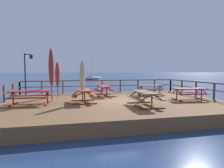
{
  "coord_description": "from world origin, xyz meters",
  "views": [
    {
      "loc": [
        -2.76,
        -11.25,
        2.48
      ],
      "look_at": [
        0.0,
        0.7,
        1.62
      ],
      "focal_mm": 29.65,
      "sensor_mm": 36.0,
      "label": 1
    }
  ],
  "objects_px": {
    "picnic_table_back_right": "(145,95)",
    "patio_umbrella_short_back": "(82,76)",
    "picnic_table_back_left": "(30,94)",
    "patio_umbrella_tall_mid_right": "(51,68)",
    "picnic_table_mid_left": "(84,93)",
    "patio_umbrella_tall_front": "(57,75)",
    "sailboat_distant": "(91,78)",
    "picnic_table_mid_right": "(104,88)",
    "picnic_table_front_right": "(151,88)",
    "lamp_post_hooked": "(27,68)",
    "picnic_table_front_left": "(189,91)"
  },
  "relations": [
    {
      "from": "picnic_table_mid_right",
      "to": "picnic_table_front_right",
      "type": "relative_size",
      "value": 1.05
    },
    {
      "from": "picnic_table_back_right",
      "to": "patio_umbrella_short_back",
      "type": "height_order",
      "value": "patio_umbrella_short_back"
    },
    {
      "from": "picnic_table_mid_right",
      "to": "sailboat_distant",
      "type": "xyz_separation_m",
      "value": [
        3.49,
        40.23,
        -0.67
      ]
    },
    {
      "from": "patio_umbrella_short_back",
      "to": "patio_umbrella_tall_mid_right",
      "type": "bearing_deg",
      "value": 151.51
    },
    {
      "from": "patio_umbrella_short_back",
      "to": "sailboat_distant",
      "type": "height_order",
      "value": "sailboat_distant"
    },
    {
      "from": "picnic_table_back_left",
      "to": "lamp_post_hooked",
      "type": "xyz_separation_m",
      "value": [
        -0.97,
        4.19,
        1.55
      ]
    },
    {
      "from": "picnic_table_back_right",
      "to": "patio_umbrella_tall_front",
      "type": "bearing_deg",
      "value": 134.1
    },
    {
      "from": "patio_umbrella_tall_front",
      "to": "lamp_post_hooked",
      "type": "relative_size",
      "value": 0.79
    },
    {
      "from": "patio_umbrella_tall_front",
      "to": "patio_umbrella_tall_mid_right",
      "type": "xyz_separation_m",
      "value": [
        -0.23,
        -2.11,
        0.46
      ]
    },
    {
      "from": "lamp_post_hooked",
      "to": "patio_umbrella_tall_mid_right",
      "type": "bearing_deg",
      "value": -57.66
    },
    {
      "from": "patio_umbrella_tall_front",
      "to": "sailboat_distant",
      "type": "bearing_deg",
      "value": 80.21
    },
    {
      "from": "picnic_table_back_left",
      "to": "patio_umbrella_short_back",
      "type": "height_order",
      "value": "patio_umbrella_short_back"
    },
    {
      "from": "picnic_table_mid_left",
      "to": "patio_umbrella_tall_mid_right",
      "type": "bearing_deg",
      "value": 151.62
    },
    {
      "from": "picnic_table_back_right",
      "to": "picnic_table_front_left",
      "type": "bearing_deg",
      "value": 18.95
    },
    {
      "from": "patio_umbrella_tall_front",
      "to": "patio_umbrella_tall_mid_right",
      "type": "distance_m",
      "value": 2.17
    },
    {
      "from": "picnic_table_mid_right",
      "to": "picnic_table_back_left",
      "type": "relative_size",
      "value": 0.92
    },
    {
      "from": "picnic_table_back_left",
      "to": "picnic_table_front_left",
      "type": "distance_m",
      "value": 9.63
    },
    {
      "from": "picnic_table_front_left",
      "to": "patio_umbrella_short_back",
      "type": "relative_size",
      "value": 0.87
    },
    {
      "from": "patio_umbrella_tall_front",
      "to": "patio_umbrella_short_back",
      "type": "bearing_deg",
      "value": -62.77
    },
    {
      "from": "sailboat_distant",
      "to": "patio_umbrella_short_back",
      "type": "bearing_deg",
      "value": -97.0
    },
    {
      "from": "picnic_table_mid_left",
      "to": "sailboat_distant",
      "type": "xyz_separation_m",
      "value": [
        5.21,
        42.88,
        -0.66
      ]
    },
    {
      "from": "picnic_table_mid_right",
      "to": "lamp_post_hooked",
      "type": "height_order",
      "value": "lamp_post_hooked"
    },
    {
      "from": "picnic_table_mid_left",
      "to": "sailboat_distant",
      "type": "height_order",
      "value": "sailboat_distant"
    },
    {
      "from": "picnic_table_back_right",
      "to": "picnic_table_front_right",
      "type": "xyz_separation_m",
      "value": [
        2.24,
        4.14,
        -0.01
      ]
    },
    {
      "from": "patio_umbrella_short_back",
      "to": "sailboat_distant",
      "type": "relative_size",
      "value": 0.32
    },
    {
      "from": "picnic_table_back_right",
      "to": "sailboat_distant",
      "type": "bearing_deg",
      "value": 87.31
    },
    {
      "from": "picnic_table_front_left",
      "to": "patio_umbrella_tall_front",
      "type": "bearing_deg",
      "value": 156.15
    },
    {
      "from": "picnic_table_back_left",
      "to": "sailboat_distant",
      "type": "distance_m",
      "value": 43.63
    },
    {
      "from": "lamp_post_hooked",
      "to": "sailboat_distant",
      "type": "xyz_separation_m",
      "value": [
        9.11,
        38.67,
        -2.22
      ]
    },
    {
      "from": "picnic_table_front_left",
      "to": "picnic_table_mid_left",
      "type": "bearing_deg",
      "value": 175.21
    },
    {
      "from": "picnic_table_back_right",
      "to": "patio_umbrella_tall_mid_right",
      "type": "distance_m",
      "value": 5.92
    },
    {
      "from": "picnic_table_back_left",
      "to": "patio_umbrella_tall_mid_right",
      "type": "relative_size",
      "value": 0.69
    },
    {
      "from": "picnic_table_back_right",
      "to": "picnic_table_mid_right",
      "type": "bearing_deg",
      "value": 107.47
    },
    {
      "from": "lamp_post_hooked",
      "to": "sailboat_distant",
      "type": "bearing_deg",
      "value": 76.74
    },
    {
      "from": "picnic_table_front_right",
      "to": "picnic_table_back_left",
      "type": "bearing_deg",
      "value": -164.23
    },
    {
      "from": "picnic_table_mid_right",
      "to": "picnic_table_back_right",
      "type": "bearing_deg",
      "value": -72.53
    },
    {
      "from": "picnic_table_mid_right",
      "to": "picnic_table_mid_left",
      "type": "height_order",
      "value": "same"
    },
    {
      "from": "picnic_table_mid_left",
      "to": "picnic_table_front_left",
      "type": "distance_m",
      "value": 6.71
    },
    {
      "from": "patio_umbrella_tall_front",
      "to": "patio_umbrella_short_back",
      "type": "xyz_separation_m",
      "value": [
        1.6,
        -3.1,
        -0.01
      ]
    },
    {
      "from": "picnic_table_back_right",
      "to": "patio_umbrella_short_back",
      "type": "bearing_deg",
      "value": 150.2
    },
    {
      "from": "picnic_table_back_left",
      "to": "patio_umbrella_tall_mid_right",
      "type": "xyz_separation_m",
      "value": [
        1.05,
        1.0,
        1.5
      ]
    },
    {
      "from": "picnic_table_mid_left",
      "to": "patio_umbrella_short_back",
      "type": "distance_m",
      "value": 1.04
    },
    {
      "from": "picnic_table_back_right",
      "to": "patio_umbrella_tall_mid_right",
      "type": "xyz_separation_m",
      "value": [
        -4.99,
        2.8,
        1.5
      ]
    },
    {
      "from": "picnic_table_mid_left",
      "to": "patio_umbrella_short_back",
      "type": "xyz_separation_m",
      "value": [
        -0.05,
        0.02,
        1.03
      ]
    },
    {
      "from": "picnic_table_front_left",
      "to": "sailboat_distant",
      "type": "bearing_deg",
      "value": 91.95
    },
    {
      "from": "picnic_table_mid_right",
      "to": "picnic_table_front_right",
      "type": "distance_m",
      "value": 3.65
    },
    {
      "from": "picnic_table_front_left",
      "to": "lamp_post_hooked",
      "type": "height_order",
      "value": "lamp_post_hooked"
    },
    {
      "from": "picnic_table_mid_left",
      "to": "patio_umbrella_tall_front",
      "type": "xyz_separation_m",
      "value": [
        -1.65,
        3.12,
        1.05
      ]
    },
    {
      "from": "patio_umbrella_tall_mid_right",
      "to": "patio_umbrella_short_back",
      "type": "height_order",
      "value": "patio_umbrella_tall_mid_right"
    },
    {
      "from": "picnic_table_front_right",
      "to": "patio_umbrella_tall_mid_right",
      "type": "relative_size",
      "value": 0.61
    }
  ]
}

